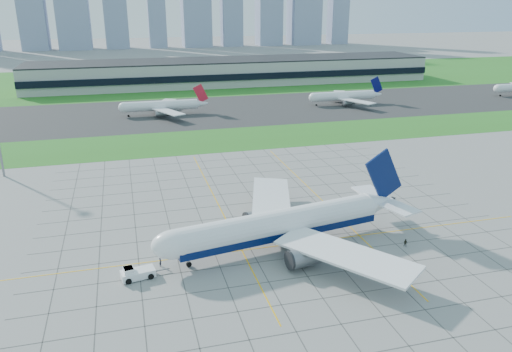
# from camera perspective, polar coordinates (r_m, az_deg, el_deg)

# --- Properties ---
(ground) EXTENTS (1400.00, 1400.00, 0.00)m
(ground) POSITION_cam_1_polar(r_m,az_deg,el_deg) (114.17, 3.06, -7.43)
(ground) COLOR gray
(ground) RESTS_ON ground
(grass_median) EXTENTS (700.00, 35.00, 0.04)m
(grass_median) POSITION_cam_1_polar(r_m,az_deg,el_deg) (196.35, -5.08, 4.08)
(grass_median) COLOR #29691E
(grass_median) RESTS_ON ground
(asphalt_taxiway) EXTENTS (700.00, 75.00, 0.04)m
(asphalt_taxiway) POSITION_cam_1_polar(r_m,az_deg,el_deg) (249.24, -7.35, 7.27)
(asphalt_taxiway) COLOR #383838
(asphalt_taxiway) RESTS_ON ground
(grass_far) EXTENTS (700.00, 145.00, 0.04)m
(grass_far) POSITION_cam_1_polar(r_m,az_deg,el_deg) (356.95, -9.88, 10.76)
(grass_far) COLOR #29691E
(grass_far) RESTS_ON ground
(apron_markings) EXTENTS (120.00, 130.00, 0.03)m
(apron_markings) POSITION_cam_1_polar(r_m,az_deg,el_deg) (123.82, 1.66, -5.17)
(apron_markings) COLOR #474744
(apron_markings) RESTS_ON ground
(terminal) EXTENTS (260.00, 43.00, 15.80)m
(terminal) POSITION_cam_1_polar(r_m,az_deg,el_deg) (337.34, -2.61, 11.88)
(terminal) COLOR #B7B7B2
(terminal) RESTS_ON ground
(airliner) EXTENTS (60.89, 61.19, 19.29)m
(airliner) POSITION_cam_1_polar(r_m,az_deg,el_deg) (109.44, 2.91, -5.59)
(airliner) COLOR white
(airliner) RESTS_ON ground
(pushback_tug) EXTENTS (9.65, 4.25, 2.65)m
(pushback_tug) POSITION_cam_1_polar(r_m,az_deg,el_deg) (101.97, -13.53, -10.73)
(pushback_tug) COLOR white
(pushback_tug) RESTS_ON ground
(crew_near) EXTENTS (0.66, 0.81, 1.92)m
(crew_near) POSITION_cam_1_polar(r_m,az_deg,el_deg) (105.24, -10.87, -9.66)
(crew_near) COLOR black
(crew_near) RESTS_ON ground
(crew_far) EXTENTS (1.07, 1.10, 1.79)m
(crew_far) POSITION_cam_1_polar(r_m,az_deg,el_deg) (116.00, 16.73, -7.34)
(crew_far) COLOR black
(crew_far) RESTS_ON ground
(distant_jet_1) EXTENTS (40.38, 42.66, 14.08)m
(distant_jet_1) POSITION_cam_1_polar(r_m,az_deg,el_deg) (244.31, -10.68, 7.92)
(distant_jet_1) COLOR white
(distant_jet_1) RESTS_ON ground
(distant_jet_2) EXTENTS (39.48, 42.66, 14.08)m
(distant_jet_2) POSITION_cam_1_polar(r_m,az_deg,el_deg) (269.55, 10.07, 9.00)
(distant_jet_2) COLOR white
(distant_jet_2) RESTS_ON ground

